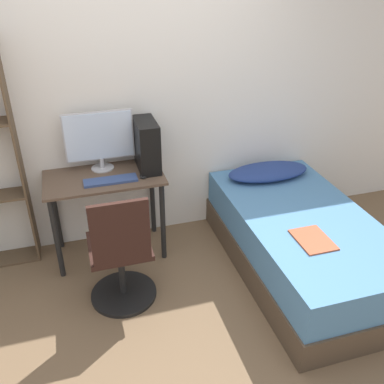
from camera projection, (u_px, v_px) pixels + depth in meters
The scene contains 11 objects.
ground_plane at pixel (184, 344), 2.95m from camera, with size 14.00×14.00×0.00m, color brown.
wall_back at pixel (135, 104), 3.58m from camera, with size 8.00×0.05×2.50m.
desk at pixel (105, 191), 3.57m from camera, with size 0.97×0.53×0.76m.
office_chair at pixel (121, 261), 3.14m from camera, with size 0.51×0.51×0.96m.
bed at pixel (301, 243), 3.54m from camera, with size 1.02×1.90×0.54m.
pillow at pixel (268, 172), 3.96m from camera, with size 0.78×0.36×0.11m.
magazine at pixel (313, 240), 3.10m from camera, with size 0.24×0.32×0.01m.
monitor at pixel (99, 139), 3.50m from camera, with size 0.57×0.19×0.50m.
keyboard at pixel (111, 180), 3.42m from camera, with size 0.43×0.13×0.02m.
pc_tower at pixel (147, 145), 3.54m from camera, with size 0.17×0.37×0.42m.
mouse at pixel (143, 176), 3.48m from camera, with size 0.06×0.09×0.02m.
Camera 1 is at (-0.54, -1.99, 2.36)m, focal length 40.00 mm.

